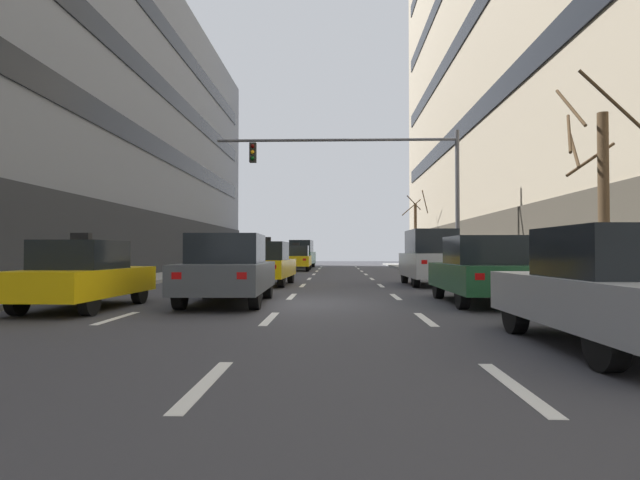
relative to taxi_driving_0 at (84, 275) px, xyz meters
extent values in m
plane|color=#38383D|center=(4.42, 1.45, -0.77)|extent=(120.00, 120.00, 0.00)
cube|color=gray|center=(11.79, 1.45, -0.70)|extent=(2.73, 80.00, 0.14)
cube|color=silver|center=(1.42, -1.55, -0.76)|extent=(0.16, 2.00, 0.01)
cube|color=silver|center=(1.42, 3.45, -0.76)|extent=(0.16, 2.00, 0.01)
cube|color=silver|center=(1.42, 8.45, -0.76)|extent=(0.16, 2.00, 0.01)
cube|color=silver|center=(1.42, 13.45, -0.76)|extent=(0.16, 2.00, 0.01)
cube|color=silver|center=(1.42, 18.45, -0.76)|extent=(0.16, 2.00, 0.01)
cube|color=silver|center=(1.42, 23.45, -0.76)|extent=(0.16, 2.00, 0.01)
cube|color=silver|center=(1.42, 28.45, -0.76)|extent=(0.16, 2.00, 0.01)
cube|color=silver|center=(1.42, 33.45, -0.76)|extent=(0.16, 2.00, 0.01)
cube|color=silver|center=(4.42, -6.55, -0.76)|extent=(0.16, 2.00, 0.01)
cube|color=silver|center=(4.42, -1.55, -0.76)|extent=(0.16, 2.00, 0.01)
cube|color=silver|center=(4.42, 3.45, -0.76)|extent=(0.16, 2.00, 0.01)
cube|color=silver|center=(4.42, 8.45, -0.76)|extent=(0.16, 2.00, 0.01)
cube|color=silver|center=(4.42, 13.45, -0.76)|extent=(0.16, 2.00, 0.01)
cube|color=silver|center=(4.42, 18.45, -0.76)|extent=(0.16, 2.00, 0.01)
cube|color=silver|center=(4.42, 23.45, -0.76)|extent=(0.16, 2.00, 0.01)
cube|color=silver|center=(4.42, 28.45, -0.76)|extent=(0.16, 2.00, 0.01)
cube|color=silver|center=(4.42, 33.45, -0.76)|extent=(0.16, 2.00, 0.01)
cube|color=silver|center=(7.42, -6.55, -0.76)|extent=(0.16, 2.00, 0.01)
cube|color=silver|center=(7.42, -1.55, -0.76)|extent=(0.16, 2.00, 0.01)
cube|color=silver|center=(7.42, 3.45, -0.76)|extent=(0.16, 2.00, 0.01)
cube|color=silver|center=(7.42, 8.45, -0.76)|extent=(0.16, 2.00, 0.01)
cube|color=silver|center=(7.42, 13.45, -0.76)|extent=(0.16, 2.00, 0.01)
cube|color=silver|center=(7.42, 18.45, -0.76)|extent=(0.16, 2.00, 0.01)
cube|color=silver|center=(7.42, 23.45, -0.76)|extent=(0.16, 2.00, 0.01)
cube|color=silver|center=(7.42, 28.45, -0.76)|extent=(0.16, 2.00, 0.01)
cube|color=silver|center=(7.42, 33.45, -0.76)|extent=(0.16, 2.00, 0.01)
cylinder|color=black|center=(-0.72, 1.34, -0.46)|extent=(0.22, 0.63, 0.62)
cylinder|color=black|center=(0.78, 1.30, -0.46)|extent=(0.22, 0.63, 0.62)
cylinder|color=black|center=(-0.78, -1.20, -0.46)|extent=(0.22, 0.63, 0.62)
cylinder|color=black|center=(0.72, -1.24, -0.46)|extent=(0.22, 0.63, 0.62)
cube|color=yellow|center=(0.00, 0.05, -0.15)|extent=(1.83, 4.18, 0.60)
cube|color=black|center=(0.00, -0.14, 0.47)|extent=(1.55, 1.82, 0.64)
cube|color=white|center=(-0.56, 2.09, -0.05)|extent=(0.19, 0.08, 0.13)
cube|color=red|center=(-0.65, -1.96, -0.05)|extent=(0.19, 0.08, 0.13)
cube|color=white|center=(0.66, 2.06, -0.05)|extent=(0.19, 0.08, 0.13)
cube|color=red|center=(0.56, -1.99, -0.05)|extent=(0.19, 0.08, 0.13)
cube|color=black|center=(0.00, -0.14, 0.87)|extent=(0.42, 0.20, 0.17)
cylinder|color=black|center=(2.12, 2.79, -0.42)|extent=(0.25, 0.70, 0.69)
cylinder|color=black|center=(3.80, 2.84, -0.42)|extent=(0.25, 0.70, 0.69)
cylinder|color=black|center=(2.21, -0.05, -0.42)|extent=(0.25, 0.70, 0.69)
cylinder|color=black|center=(3.89, 0.01, -0.42)|extent=(0.25, 0.70, 0.69)
cube|color=#474C51|center=(3.01, 1.40, -0.08)|extent=(2.08, 4.68, 0.67)
cube|color=black|center=(3.01, 1.19, 0.61)|extent=(1.74, 2.05, 0.71)
cube|color=white|center=(2.26, 3.65, 0.03)|extent=(0.21, 0.09, 0.15)
cube|color=red|center=(2.40, -0.89, 0.03)|extent=(0.21, 0.09, 0.15)
cube|color=white|center=(3.61, 3.69, 0.03)|extent=(0.21, 0.09, 0.15)
cube|color=red|center=(3.75, -0.85, 0.03)|extent=(0.21, 0.09, 0.15)
cylinder|color=black|center=(2.11, 25.58, -0.42)|extent=(0.24, 0.70, 0.69)
cylinder|color=black|center=(3.79, 25.60, -0.42)|extent=(0.24, 0.70, 0.69)
cylinder|color=black|center=(2.14, 22.75, -0.42)|extent=(0.24, 0.70, 0.69)
cylinder|color=black|center=(3.82, 22.77, -0.42)|extent=(0.24, 0.70, 0.69)
cube|color=yellow|center=(2.97, 24.17, -0.08)|extent=(1.99, 4.65, 0.67)
cube|color=black|center=(2.97, 23.96, 0.61)|extent=(1.71, 2.02, 0.71)
cube|color=white|center=(2.26, 26.44, 0.04)|extent=(0.21, 0.09, 0.15)
cube|color=red|center=(2.32, 21.89, 0.04)|extent=(0.21, 0.09, 0.15)
cube|color=white|center=(3.62, 26.46, 0.04)|extent=(0.21, 0.09, 0.15)
cube|color=red|center=(3.67, 21.91, 0.04)|extent=(0.21, 0.09, 0.15)
cube|color=black|center=(2.97, 23.96, 1.06)|extent=(0.47, 0.22, 0.19)
cylinder|color=black|center=(2.11, 32.41, -0.42)|extent=(0.27, 0.71, 0.70)
cylinder|color=black|center=(3.79, 32.33, -0.42)|extent=(0.27, 0.71, 0.70)
cylinder|color=black|center=(1.97, 29.57, -0.42)|extent=(0.27, 0.71, 0.70)
cylinder|color=black|center=(3.66, 29.49, -0.42)|extent=(0.27, 0.71, 0.70)
cube|color=#1E512D|center=(2.88, 30.95, 0.06)|extent=(2.16, 4.73, 0.95)
cube|color=black|center=(2.88, 30.95, 1.00)|extent=(1.82, 2.82, 0.95)
cube|color=white|center=(2.32, 33.26, 0.22)|extent=(0.21, 0.09, 0.15)
cube|color=red|center=(2.10, 28.71, 0.22)|extent=(0.21, 0.09, 0.15)
cube|color=white|center=(3.67, 33.20, 0.22)|extent=(0.21, 0.09, 0.15)
cube|color=red|center=(3.45, 28.64, 0.22)|extent=(0.21, 0.09, 0.15)
cylinder|color=black|center=(-0.75, 31.22, -0.43)|extent=(0.25, 0.67, 0.66)
cylinder|color=black|center=(0.86, 31.15, -0.43)|extent=(0.25, 0.67, 0.66)
cylinder|color=black|center=(-0.88, 28.51, -0.43)|extent=(0.25, 0.67, 0.66)
cylinder|color=black|center=(0.73, 28.43, -0.43)|extent=(0.25, 0.67, 0.66)
cube|color=yellow|center=(-0.01, 29.83, -0.11)|extent=(2.06, 4.51, 0.64)
cube|color=black|center=(-0.02, 29.63, 0.55)|extent=(1.70, 1.99, 0.68)
cube|color=white|center=(-0.56, 32.03, 0.00)|extent=(0.20, 0.09, 0.14)
cube|color=red|center=(-0.76, 27.69, 0.00)|extent=(0.20, 0.09, 0.14)
cube|color=white|center=(0.74, 31.97, 0.00)|extent=(0.20, 0.09, 0.14)
cube|color=red|center=(0.53, 27.62, 0.00)|extent=(0.20, 0.09, 0.14)
cube|color=black|center=(-0.02, 29.63, 0.99)|extent=(0.45, 0.22, 0.18)
cylinder|color=black|center=(2.19, 10.07, -0.43)|extent=(0.25, 0.68, 0.67)
cylinder|color=black|center=(3.82, 10.01, -0.43)|extent=(0.25, 0.68, 0.67)
cylinder|color=black|center=(2.09, 7.31, -0.43)|extent=(0.25, 0.68, 0.67)
cylinder|color=black|center=(3.73, 7.26, -0.43)|extent=(0.25, 0.68, 0.67)
cube|color=yellow|center=(2.96, 8.66, -0.10)|extent=(2.04, 4.56, 0.65)
cube|color=black|center=(2.95, 8.46, 0.57)|extent=(1.70, 2.00, 0.69)
cube|color=white|center=(2.38, 10.89, 0.01)|extent=(0.21, 0.09, 0.14)
cube|color=red|center=(2.22, 6.48, 0.01)|extent=(0.21, 0.09, 0.14)
cube|color=white|center=(3.69, 10.84, 0.01)|extent=(0.21, 0.09, 0.14)
cube|color=red|center=(3.54, 6.43, 0.01)|extent=(0.21, 0.09, 0.14)
cube|color=black|center=(2.95, 8.46, 1.01)|extent=(0.46, 0.22, 0.18)
cylinder|color=black|center=(8.55, -3.24, -0.44)|extent=(0.23, 0.66, 0.65)
cylinder|color=black|center=(10.13, -3.21, -0.44)|extent=(0.23, 0.66, 0.65)
cylinder|color=black|center=(8.61, -5.91, -0.44)|extent=(0.23, 0.66, 0.65)
cube|color=#B7BABF|center=(9.37, -4.56, -0.12)|extent=(1.91, 4.38, 0.63)
cube|color=black|center=(9.38, -4.75, 0.53)|extent=(1.62, 1.91, 0.67)
cube|color=white|center=(8.69, -2.44, -0.01)|extent=(0.20, 0.08, 0.14)
cube|color=white|center=(9.96, -2.41, -0.01)|extent=(0.20, 0.08, 0.14)
cylinder|color=black|center=(8.56, 3.00, -0.43)|extent=(0.22, 0.67, 0.67)
cylinder|color=black|center=(10.19, 3.00, -0.43)|extent=(0.22, 0.67, 0.67)
cylinder|color=black|center=(8.56, 0.25, -0.43)|extent=(0.22, 0.67, 0.67)
cylinder|color=black|center=(10.19, 0.25, -0.43)|extent=(0.22, 0.67, 0.67)
cube|color=#1E512D|center=(9.37, 1.62, -0.10)|extent=(1.88, 4.49, 0.65)
cube|color=black|center=(9.37, 1.42, 0.57)|extent=(1.63, 1.94, 0.69)
cube|color=white|center=(8.72, 3.83, 0.01)|extent=(0.20, 0.08, 0.14)
cube|color=red|center=(8.72, -0.58, 0.01)|extent=(0.20, 0.08, 0.14)
cube|color=white|center=(10.03, 3.83, 0.01)|extent=(0.20, 0.08, 0.14)
cube|color=red|center=(10.03, -0.58, 0.01)|extent=(0.20, 0.08, 0.14)
cylinder|color=black|center=(8.55, 10.06, -0.43)|extent=(0.23, 0.67, 0.67)
cylinder|color=black|center=(10.16, 10.09, -0.43)|extent=(0.23, 0.67, 0.67)
cylinder|color=black|center=(8.59, 7.34, -0.43)|extent=(0.23, 0.67, 0.67)
cylinder|color=black|center=(10.20, 7.37, -0.43)|extent=(0.23, 0.67, 0.67)
cube|color=#B7BABF|center=(9.37, 8.72, 0.02)|extent=(1.92, 4.47, 0.91)
cube|color=black|center=(9.37, 8.72, 0.93)|extent=(1.65, 2.65, 0.91)
cube|color=white|center=(8.69, 10.88, 0.18)|extent=(0.20, 0.08, 0.14)
cube|color=red|center=(8.76, 6.53, 0.18)|extent=(0.20, 0.08, 0.14)
cube|color=white|center=(9.99, 10.90, 0.18)|extent=(0.20, 0.08, 0.14)
cube|color=red|center=(10.06, 6.55, 0.18)|extent=(0.20, 0.08, 0.14)
cylinder|color=#4C4C51|center=(10.82, 10.45, 2.53)|extent=(0.18, 0.18, 6.30)
cylinder|color=#4C4C51|center=(5.73, 10.45, 5.29)|extent=(10.20, 0.12, 0.12)
cube|color=black|center=(2.16, 10.45, 4.77)|extent=(0.28, 0.24, 0.84)
sphere|color=#4B0704|center=(2.16, 10.31, 5.03)|extent=(0.17, 0.17, 0.17)
sphere|color=orange|center=(2.16, 10.31, 4.77)|extent=(0.17, 0.17, 0.17)
sphere|color=#073E10|center=(2.16, 10.31, 4.51)|extent=(0.17, 0.17, 0.17)
cylinder|color=#4C3823|center=(11.52, -0.16, 1.47)|extent=(0.23, 0.23, 4.19)
cylinder|color=#42301E|center=(10.83, -0.16, 3.69)|extent=(0.08, 1.42, 1.20)
cylinder|color=#42301E|center=(10.91, 0.08, 3.18)|extent=(0.58, 1.29, 1.15)
cylinder|color=#42301E|center=(11.50, 0.38, 2.63)|extent=(1.13, 0.10, 0.80)
cylinder|color=#42301E|center=(11.39, -0.73, 3.70)|extent=(1.20, 0.34, 1.34)
cylinder|color=#42301E|center=(10.97, -0.01, 2.78)|extent=(0.39, 1.16, 0.99)
cylinder|color=#4C3823|center=(11.52, 26.69, 1.73)|extent=(0.22, 0.22, 4.70)
cylinder|color=#42301E|center=(11.33, 27.40, 3.86)|extent=(1.49, 0.45, 1.27)
cylinder|color=#42301E|center=(11.34, 26.23, 4.10)|extent=(0.99, 0.45, 1.11)
cylinder|color=#42301E|center=(12.17, 26.38, 4.16)|extent=(0.70, 1.39, 1.57)
cylinder|color=brown|center=(12.33, 13.73, -0.19)|extent=(0.13, 0.13, 0.86)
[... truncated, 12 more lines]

